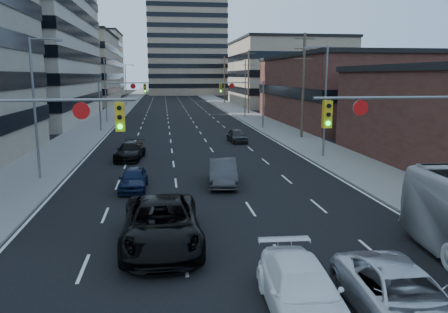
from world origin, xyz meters
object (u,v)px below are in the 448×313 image
black_pickup (161,224)px  white_van (302,291)px  silver_suv (402,297)px  sedan_blue (133,179)px

black_pickup → white_van: bearing=-56.0°
black_pickup → silver_suv: 9.17m
silver_suv → black_pickup: bearing=137.5°
black_pickup → white_van: black_pickup is taller
white_van → sedan_blue: white_van is taller
silver_suv → sedan_blue: size_ratio=1.38×
silver_suv → sedan_blue: bearing=120.1°
silver_suv → sedan_blue: silver_suv is taller
black_pickup → white_van: size_ratio=1.32×
black_pickup → silver_suv: black_pickup is taller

